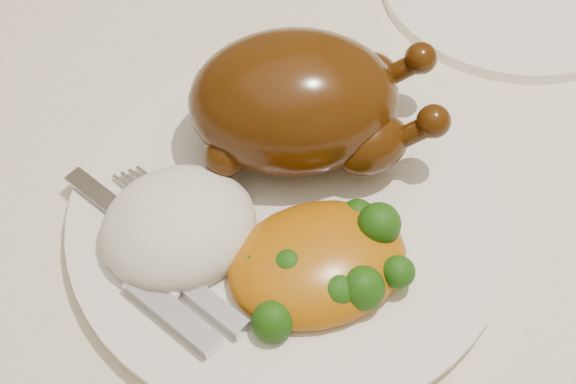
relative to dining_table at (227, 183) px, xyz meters
name	(u,v)px	position (x,y,z in m)	size (l,w,h in m)	color
dining_table	(227,183)	(0.00, 0.00, 0.00)	(1.60, 0.90, 0.76)	brown
tablecloth	(222,130)	(0.00, 0.00, 0.07)	(1.73, 1.03, 0.18)	white
dinner_plate	(288,214)	(0.00, -0.12, 0.11)	(0.31, 0.31, 0.01)	white
roast_chicken	(300,102)	(0.03, -0.07, 0.16)	(0.20, 0.16, 0.10)	#492507
rice_mound	(179,227)	(-0.08, -0.11, 0.13)	(0.11, 0.10, 0.06)	white
mac_and_cheese	(324,261)	(0.00, -0.18, 0.13)	(0.13, 0.11, 0.05)	#BE740C
cutlery	(170,273)	(-0.09, -0.14, 0.12)	(0.07, 0.18, 0.01)	silver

